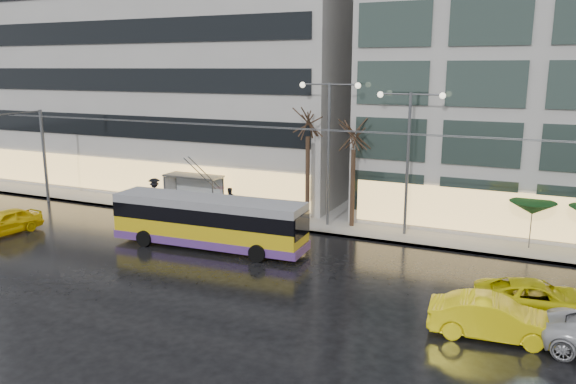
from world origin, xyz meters
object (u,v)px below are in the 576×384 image
Objects in this scene: trolleybus at (209,223)px; bus_shelter at (191,184)px; taxi_a at (4,222)px; street_lamp_near at (329,134)px.

trolleybus is 8.84m from bus_shelter.
trolleybus is at bearing -49.47° from bus_shelter.
bus_shelter is 0.92× the size of taxi_a.
bus_shelter is at bearing -179.37° from street_lamp_near.
street_lamp_near is 1.98× the size of taxi_a.
trolleybus is at bearing -124.26° from street_lamp_near.
street_lamp_near reaches higher than trolleybus.
street_lamp_near reaches higher than bus_shelter.
street_lamp_near reaches higher than taxi_a.
taxi_a is at bearing -126.19° from bus_shelter.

